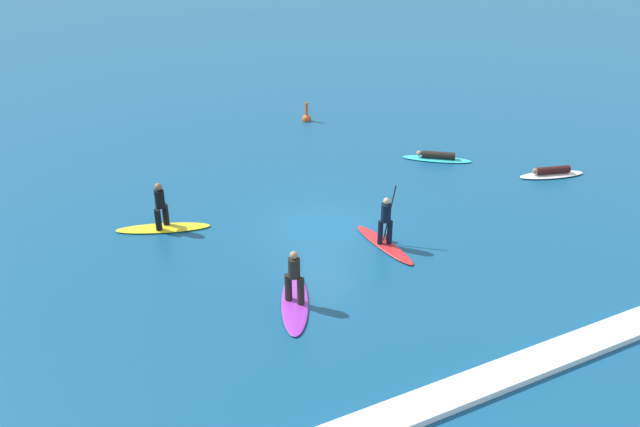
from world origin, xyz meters
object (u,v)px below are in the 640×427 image
object	(u,v)px
surfer_on_purple_board	(295,293)
surfer_on_white_board	(552,173)
surfer_on_red_board	(385,234)
surfer_on_teal_board	(437,157)
marker_buoy	(307,118)
surfer_on_yellow_board	(162,219)

from	to	relation	value
surfer_on_purple_board	surfer_on_white_board	bearing A→B (deg)	129.28
surfer_on_red_board	surfer_on_teal_board	bearing A→B (deg)	-52.61
surfer_on_white_board	marker_buoy	xyz separation A→B (m)	(-6.01, 10.54, 0.04)
surfer_on_yellow_board	marker_buoy	xyz separation A→B (m)	(9.26, 7.99, -0.24)
surfer_on_teal_board	surfer_on_red_board	bearing A→B (deg)	79.27
surfer_on_white_board	surfer_on_red_board	bearing A→B (deg)	26.82
surfer_on_purple_board	marker_buoy	size ratio (longest dim) A/B	3.01
marker_buoy	surfer_on_yellow_board	bearing A→B (deg)	-139.21
surfer_on_teal_board	surfer_on_yellow_board	xyz separation A→B (m)	(-12.09, -0.92, 0.28)
surfer_on_white_board	surfer_on_yellow_board	distance (m)	15.48
surfer_on_purple_board	surfer_on_yellow_board	bearing A→B (deg)	-135.63
marker_buoy	surfer_on_purple_board	bearing A→B (deg)	-116.58
surfer_on_white_board	marker_buoy	size ratio (longest dim) A/B	2.72
surfer_on_teal_board	surfer_on_white_board	bearing A→B (deg)	169.62
surfer_on_white_board	surfer_on_red_board	distance (m)	9.21
surfer_on_purple_board	marker_buoy	xyz separation A→B (m)	(7.03, 14.05, -0.21)
surfer_on_purple_board	marker_buoy	distance (m)	15.71
surfer_on_teal_board	surfer_on_purple_board	bearing A→B (deg)	72.49
surfer_on_purple_board	surfer_on_yellow_board	size ratio (longest dim) A/B	0.96
surfer_on_white_board	surfer_on_yellow_board	size ratio (longest dim) A/B	0.87
surfer_on_red_board	surfer_on_purple_board	bearing A→B (deg)	108.26
surfer_on_yellow_board	surfer_on_purple_board	bearing A→B (deg)	-50.20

